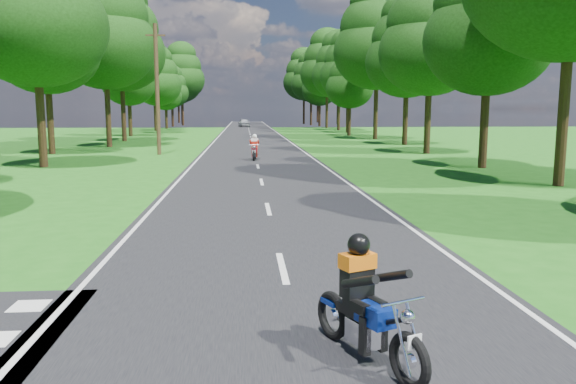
{
  "coord_description": "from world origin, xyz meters",
  "views": [
    {
      "loc": [
        -0.66,
        -7.77,
        2.85
      ],
      "look_at": [
        0.26,
        4.0,
        1.1
      ],
      "focal_mm": 35.0,
      "sensor_mm": 36.0,
      "label": 1
    }
  ],
  "objects": [
    {
      "name": "ground",
      "position": [
        0.0,
        0.0,
        0.0
      ],
      "size": [
        160.0,
        160.0,
        0.0
      ],
      "primitive_type": "plane",
      "color": "#1C5C15",
      "rests_on": "ground"
    },
    {
      "name": "main_road",
      "position": [
        0.0,
        50.0,
        0.01
      ],
      "size": [
        7.0,
        140.0,
        0.02
      ],
      "primitive_type": "cube",
      "color": "black",
      "rests_on": "ground"
    },
    {
      "name": "road_markings",
      "position": [
        -0.14,
        48.13,
        0.02
      ],
      "size": [
        7.4,
        140.0,
        0.01
      ],
      "color": "silver",
      "rests_on": "main_road"
    },
    {
      "name": "treeline",
      "position": [
        1.43,
        60.06,
        8.25
      ],
      "size": [
        40.0,
        115.35,
        14.78
      ],
      "color": "black",
      "rests_on": "ground"
    },
    {
      "name": "telegraph_pole",
      "position": [
        -6.0,
        28.0,
        4.07
      ],
      "size": [
        1.2,
        0.26,
        8.0
      ],
      "color": "#382616",
      "rests_on": "ground"
    },
    {
      "name": "rider_near_blue",
      "position": [
        0.7,
        -1.85,
        0.74
      ],
      "size": [
        1.23,
        1.82,
        1.45
      ],
      "primitive_type": null,
      "rotation": [
        0.0,
        0.0,
        0.41
      ],
      "color": "navy",
      "rests_on": "main_road"
    },
    {
      "name": "rider_far_red",
      "position": [
        -0.09,
        23.68,
        0.74
      ],
      "size": [
        0.7,
        1.76,
        1.44
      ],
      "primitive_type": null,
      "rotation": [
        0.0,
        0.0,
        -0.07
      ],
      "color": "#A50C21",
      "rests_on": "main_road"
    },
    {
      "name": "distant_car",
      "position": [
        -0.65,
        82.12,
        0.68
      ],
      "size": [
        2.06,
        4.05,
        1.32
      ],
      "primitive_type": "imported",
      "rotation": [
        0.0,
        0.0,
        0.13
      ],
      "color": "#ACAFB4",
      "rests_on": "main_road"
    }
  ]
}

